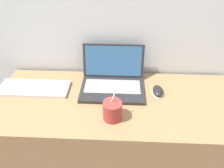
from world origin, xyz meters
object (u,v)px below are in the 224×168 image
at_px(laptop, 113,80).
at_px(computer_mouse, 158,91).
at_px(drink_cup, 112,110).
at_px(external_keyboard, 34,88).

height_order(laptop, computer_mouse, laptop).
distance_m(laptop, drink_cup, 0.28).
height_order(laptop, external_keyboard, laptop).
relative_size(laptop, computer_mouse, 3.55).
relative_size(laptop, drink_cup, 2.18).
distance_m(laptop, external_keyboard, 0.49).
bearing_deg(drink_cup, computer_mouse, 39.36).
bearing_deg(computer_mouse, drink_cup, -140.64).
height_order(drink_cup, external_keyboard, drink_cup).
xyz_separation_m(drink_cup, external_keyboard, (-0.50, 0.22, -0.05)).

